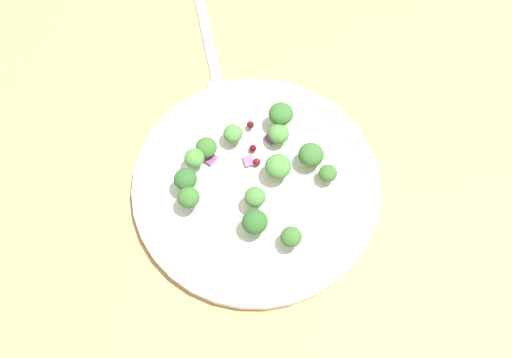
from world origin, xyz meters
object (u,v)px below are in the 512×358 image
at_px(broccoli_floret_2, 194,158).
at_px(fork, 211,50).
at_px(broccoli_floret_1, 291,237).
at_px(broccoli_floret_0, 278,167).
at_px(plate, 256,186).

relative_size(broccoli_floret_2, fork, 0.13).
bearing_deg(broccoli_floret_2, broccoli_floret_1, -23.10).
bearing_deg(broccoli_floret_1, broccoli_floret_0, 117.08).
bearing_deg(fork, broccoli_floret_2, -76.02).
bearing_deg(plate, broccoli_floret_2, 178.66).
xyz_separation_m(plate, broccoli_floret_1, (0.06, -0.05, 0.02)).
relative_size(plate, broccoli_floret_1, 12.01).
bearing_deg(broccoli_floret_2, fork, 103.98).
relative_size(plate, broccoli_floret_2, 12.21).
bearing_deg(broccoli_floret_1, plate, 136.54).
relative_size(broccoli_floret_0, broccoli_floret_2, 1.30).
xyz_separation_m(plate, fork, (-0.11, 0.16, -0.01)).
height_order(broccoli_floret_1, fork, broccoli_floret_1).
distance_m(broccoli_floret_2, fork, 0.16).
distance_m(plate, broccoli_floret_2, 0.07).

